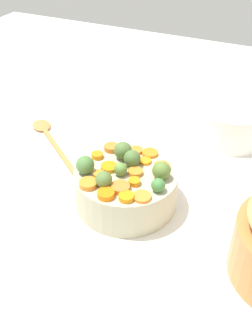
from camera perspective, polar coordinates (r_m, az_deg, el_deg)
tabletop at (r=0.90m, az=-2.73°, el=-6.42°), size 2.40×2.40×0.02m
serving_bowl_carrots at (r=0.88m, az=-0.00°, el=-2.81°), size 0.23×0.23×0.09m
carrot_slice_0 at (r=0.80m, az=-0.81°, el=-2.83°), size 0.05×0.05×0.01m
carrot_slice_1 at (r=0.79m, az=2.34°, el=-4.18°), size 0.05×0.05×0.01m
carrot_slice_2 at (r=0.86m, az=-2.48°, el=0.12°), size 0.04×0.04×0.01m
carrot_slice_3 at (r=0.79m, az=-2.93°, el=-3.81°), size 0.04×0.04×0.01m
carrot_slice_4 at (r=0.90m, az=-4.20°, el=1.83°), size 0.03×0.03×0.01m
carrot_slice_5 at (r=0.84m, az=-3.88°, el=-0.89°), size 0.04×0.04×0.01m
carrot_slice_6 at (r=0.78m, az=0.05°, el=-4.23°), size 0.03×0.03×0.01m
carrot_slice_7 at (r=0.82m, az=-5.51°, el=-2.29°), size 0.05×0.05×0.01m
carrot_slice_8 at (r=0.92m, az=1.47°, el=2.58°), size 0.04×0.04×0.01m
carrot_slice_9 at (r=0.85m, az=1.36°, el=-0.59°), size 0.04×0.04×0.01m
carrot_slice_10 at (r=0.92m, az=-2.16°, el=2.97°), size 0.05×0.05×0.01m
carrot_slice_11 at (r=0.86m, az=5.25°, el=0.18°), size 0.05×0.05×0.01m
carrot_slice_12 at (r=0.91m, az=3.50°, el=2.17°), size 0.04×0.04×0.01m
carrot_slice_13 at (r=0.88m, az=2.77°, el=1.03°), size 0.03×0.03×0.01m
carrot_slice_14 at (r=0.82m, az=1.22°, el=-2.02°), size 0.04×0.04×0.01m
brussels_sprout_0 at (r=0.80m, az=4.70°, el=-2.50°), size 0.03×0.03×0.03m
brussels_sprout_1 at (r=0.86m, az=0.89°, el=1.42°), size 0.04×0.04×0.04m
brussels_sprout_2 at (r=0.83m, az=5.16°, el=-0.37°), size 0.04×0.04×0.04m
brussels_sprout_3 at (r=0.84m, az=-6.05°, el=0.34°), size 0.04×0.04×0.04m
brussels_sprout_4 at (r=0.89m, az=-0.45°, el=2.57°), size 0.04×0.04×0.04m
brussels_sprout_5 at (r=0.84m, az=-0.80°, el=-0.18°), size 0.03×0.03×0.03m
brussels_sprout_6 at (r=0.81m, az=-3.25°, el=-1.67°), size 0.04×0.04×0.04m
wooden_spoon at (r=1.16m, az=-11.25°, el=4.74°), size 0.22×0.28×0.01m
casserole_dish at (r=1.16m, az=14.91°, el=6.80°), size 0.23×0.23×0.10m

